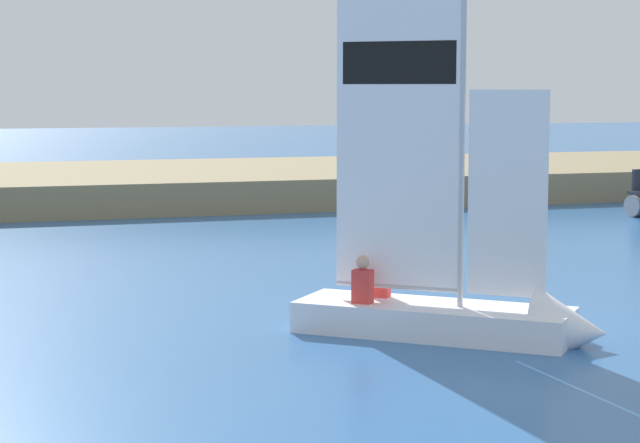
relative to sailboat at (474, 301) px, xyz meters
The scene contains 2 objects.
shore_bank 22.30m from the sailboat, 93.06° to the left, with size 80.00×10.79×0.94m, color #897A56.
sailboat is the anchor object (origin of this frame).
Camera 1 is at (-5.80, -5.70, 3.57)m, focal length 65.78 mm.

